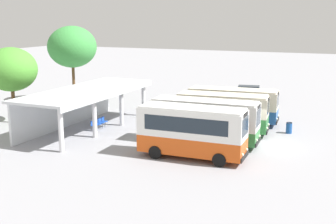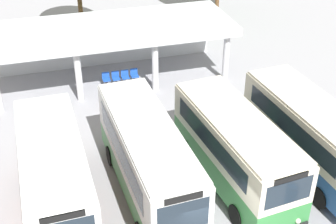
{
  "view_description": "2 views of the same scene",
  "coord_description": "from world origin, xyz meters",
  "px_view_note": "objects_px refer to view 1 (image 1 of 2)",
  "views": [
    {
      "loc": [
        -31.66,
        -6.09,
        9.26
      ],
      "look_at": [
        -0.33,
        7.57,
        1.92
      ],
      "focal_mm": 47.23,
      "sensor_mm": 36.0,
      "label": 1
    },
    {
      "loc": [
        -4.75,
        -10.11,
        12.98
      ],
      "look_at": [
        0.58,
        8.13,
        1.25
      ],
      "focal_mm": 49.75,
      "sensor_mm": 36.0,
      "label": 2
    }
  ],
  "objects_px": {
    "city_bus_nearest_orange": "(192,130)",
    "city_bus_middle_cream": "(222,112)",
    "city_bus_fourth_amber": "(233,104)",
    "waiting_chair_end_by_column": "(93,125)",
    "parked_car_flank": "(250,93)",
    "waiting_chair_second_from_end": "(97,123)",
    "litter_bin_apron": "(289,128)",
    "city_bus_second_in_row": "(205,120)",
    "waiting_chair_middle_seat": "(101,122)",
    "waiting_chair_fourth_seat": "(104,121)"
  },
  "relations": [
    {
      "from": "city_bus_nearest_orange",
      "to": "city_bus_middle_cream",
      "type": "distance_m",
      "value": 7.19
    },
    {
      "from": "waiting_chair_second_from_end",
      "to": "waiting_chair_middle_seat",
      "type": "distance_m",
      "value": 0.56
    },
    {
      "from": "litter_bin_apron",
      "to": "city_bus_second_in_row",
      "type": "bearing_deg",
      "value": 136.7
    },
    {
      "from": "parked_car_flank",
      "to": "litter_bin_apron",
      "type": "distance_m",
      "value": 14.88
    },
    {
      "from": "city_bus_second_in_row",
      "to": "waiting_chair_second_from_end",
      "type": "height_order",
      "value": "city_bus_second_in_row"
    },
    {
      "from": "city_bus_second_in_row",
      "to": "litter_bin_apron",
      "type": "distance_m",
      "value": 7.89
    },
    {
      "from": "waiting_chair_end_by_column",
      "to": "city_bus_nearest_orange",
      "type": "bearing_deg",
      "value": -109.37
    },
    {
      "from": "city_bus_fourth_amber",
      "to": "parked_car_flank",
      "type": "distance_m",
      "value": 11.99
    },
    {
      "from": "waiting_chair_fourth_seat",
      "to": "litter_bin_apron",
      "type": "relative_size",
      "value": 0.96
    },
    {
      "from": "city_bus_fourth_amber",
      "to": "city_bus_nearest_orange",
      "type": "bearing_deg",
      "value": -178.93
    },
    {
      "from": "city_bus_middle_cream",
      "to": "waiting_chair_middle_seat",
      "type": "bearing_deg",
      "value": 104.33
    },
    {
      "from": "parked_car_flank",
      "to": "waiting_chair_second_from_end",
      "type": "bearing_deg",
      "value": 155.08
    },
    {
      "from": "city_bus_nearest_orange",
      "to": "waiting_chair_second_from_end",
      "type": "bearing_deg",
      "value": 67.82
    },
    {
      "from": "city_bus_fourth_amber",
      "to": "waiting_chair_end_by_column",
      "type": "bearing_deg",
      "value": 126.36
    },
    {
      "from": "city_bus_fourth_amber",
      "to": "waiting_chair_fourth_seat",
      "type": "bearing_deg",
      "value": 119.52
    },
    {
      "from": "city_bus_nearest_orange",
      "to": "waiting_chair_middle_seat",
      "type": "xyz_separation_m",
      "value": [
        4.65,
        10.04,
        -1.4
      ]
    },
    {
      "from": "city_bus_fourth_amber",
      "to": "parked_car_flank",
      "type": "height_order",
      "value": "city_bus_fourth_amber"
    },
    {
      "from": "waiting_chair_second_from_end",
      "to": "litter_bin_apron",
      "type": "height_order",
      "value": "litter_bin_apron"
    },
    {
      "from": "city_bus_second_in_row",
      "to": "parked_car_flank",
      "type": "distance_m",
      "value": 19.14
    },
    {
      "from": "waiting_chair_end_by_column",
      "to": "litter_bin_apron",
      "type": "bearing_deg",
      "value": -69.2
    },
    {
      "from": "parked_car_flank",
      "to": "litter_bin_apron",
      "type": "relative_size",
      "value": 5.32
    },
    {
      "from": "city_bus_nearest_orange",
      "to": "waiting_chair_middle_seat",
      "type": "relative_size",
      "value": 8.45
    },
    {
      "from": "city_bus_nearest_orange",
      "to": "city_bus_middle_cream",
      "type": "height_order",
      "value": "city_bus_nearest_orange"
    },
    {
      "from": "city_bus_middle_cream",
      "to": "litter_bin_apron",
      "type": "height_order",
      "value": "city_bus_middle_cream"
    },
    {
      "from": "city_bus_second_in_row",
      "to": "parked_car_flank",
      "type": "xyz_separation_m",
      "value": [
        19.09,
        1.05,
        -1.01
      ]
    },
    {
      "from": "city_bus_fourth_amber",
      "to": "waiting_chair_second_from_end",
      "type": "distance_m",
      "value": 11.96
    },
    {
      "from": "waiting_chair_middle_seat",
      "to": "city_bus_fourth_amber",
      "type": "bearing_deg",
      "value": -58.03
    },
    {
      "from": "waiting_chair_fourth_seat",
      "to": "waiting_chair_second_from_end",
      "type": "bearing_deg",
      "value": -178.6
    },
    {
      "from": "city_bus_second_in_row",
      "to": "city_bus_fourth_amber",
      "type": "relative_size",
      "value": 1.01
    },
    {
      "from": "city_bus_middle_cream",
      "to": "city_bus_fourth_amber",
      "type": "relative_size",
      "value": 0.94
    },
    {
      "from": "waiting_chair_end_by_column",
      "to": "litter_bin_apron",
      "type": "height_order",
      "value": "litter_bin_apron"
    },
    {
      "from": "waiting_chair_end_by_column",
      "to": "waiting_chair_fourth_seat",
      "type": "bearing_deg",
      "value": 0.27
    },
    {
      "from": "waiting_chair_end_by_column",
      "to": "litter_bin_apron",
      "type": "distance_m",
      "value": 16.09
    },
    {
      "from": "waiting_chair_middle_seat",
      "to": "waiting_chair_fourth_seat",
      "type": "xyz_separation_m",
      "value": [
        0.56,
        0.02,
        0.0
      ]
    },
    {
      "from": "city_bus_nearest_orange",
      "to": "waiting_chair_end_by_column",
      "type": "height_order",
      "value": "city_bus_nearest_orange"
    },
    {
      "from": "city_bus_middle_cream",
      "to": "city_bus_fourth_amber",
      "type": "bearing_deg",
      "value": 2.01
    },
    {
      "from": "city_bus_fourth_amber",
      "to": "waiting_chair_middle_seat",
      "type": "xyz_separation_m",
      "value": [
        -6.14,
        9.84,
        -1.2
      ]
    },
    {
      "from": "city_bus_second_in_row",
      "to": "city_bus_middle_cream",
      "type": "bearing_deg",
      "value": -4.28
    },
    {
      "from": "litter_bin_apron",
      "to": "parked_car_flank",
      "type": "bearing_deg",
      "value": 25.4
    },
    {
      "from": "waiting_chair_middle_seat",
      "to": "parked_car_flank",
      "type": "bearing_deg",
      "value": -25.6
    },
    {
      "from": "waiting_chair_end_by_column",
      "to": "parked_car_flank",
      "type": "bearing_deg",
      "value": -24.33
    },
    {
      "from": "city_bus_nearest_orange",
      "to": "litter_bin_apron",
      "type": "bearing_deg",
      "value": -28.31
    },
    {
      "from": "city_bus_nearest_orange",
      "to": "city_bus_second_in_row",
      "type": "height_order",
      "value": "city_bus_nearest_orange"
    },
    {
      "from": "city_bus_second_in_row",
      "to": "waiting_chair_second_from_end",
      "type": "xyz_separation_m",
      "value": [
        0.5,
        9.69,
        -1.32
      ]
    },
    {
      "from": "parked_car_flank",
      "to": "waiting_chair_fourth_seat",
      "type": "relative_size",
      "value": 5.57
    },
    {
      "from": "city_bus_nearest_orange",
      "to": "waiting_chair_middle_seat",
      "type": "bearing_deg",
      "value": 65.15
    },
    {
      "from": "waiting_chair_second_from_end",
      "to": "waiting_chair_fourth_seat",
      "type": "xyz_separation_m",
      "value": [
        1.11,
        0.03,
        0.0
      ]
    },
    {
      "from": "city_bus_second_in_row",
      "to": "city_bus_middle_cream",
      "type": "xyz_separation_m",
      "value": [
        3.6,
        -0.27,
        -0.06
      ]
    },
    {
      "from": "city_bus_nearest_orange",
      "to": "city_bus_fourth_amber",
      "type": "xyz_separation_m",
      "value": [
        10.79,
        0.2,
        -0.19
      ]
    },
    {
      "from": "city_bus_nearest_orange",
      "to": "city_bus_second_in_row",
      "type": "distance_m",
      "value": 3.61
    }
  ]
}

